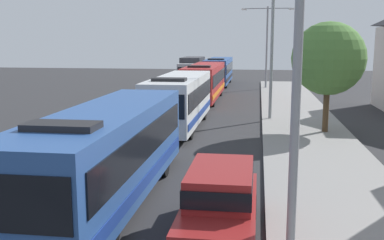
{
  "coord_description": "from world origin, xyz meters",
  "views": [
    {
      "loc": [
        3.3,
        -2.46,
        5.14
      ],
      "look_at": [
        0.62,
        16.04,
        1.88
      ],
      "focal_mm": 42.85,
      "sensor_mm": 36.0,
      "label": 1
    }
  ],
  "objects_px": {
    "bus_lead": "(109,152)",
    "streetlamp_far": "(267,39)",
    "bus_middle": "(205,81)",
    "bus_fourth_in_line": "(219,70)",
    "roadside_tree": "(328,59)",
    "bus_second_in_line": "(180,99)",
    "box_truck_oncoming": "(192,70)",
    "streetlamp_near": "(299,23)",
    "streetlamp_mid": "(272,35)",
    "white_suv": "(220,201)"
  },
  "relations": [
    {
      "from": "streetlamp_near",
      "to": "roadside_tree",
      "type": "bearing_deg",
      "value": 79.58
    },
    {
      "from": "bus_fourth_in_line",
      "to": "streetlamp_near",
      "type": "height_order",
      "value": "streetlamp_near"
    },
    {
      "from": "streetlamp_far",
      "to": "roadside_tree",
      "type": "relative_size",
      "value": 1.41
    },
    {
      "from": "bus_fourth_in_line",
      "to": "white_suv",
      "type": "height_order",
      "value": "bus_fourth_in_line"
    },
    {
      "from": "bus_second_in_line",
      "to": "streetlamp_mid",
      "type": "bearing_deg",
      "value": 30.47
    },
    {
      "from": "bus_fourth_in_line",
      "to": "white_suv",
      "type": "bearing_deg",
      "value": -84.98
    },
    {
      "from": "white_suv",
      "to": "bus_middle",
      "type": "bearing_deg",
      "value": 97.53
    },
    {
      "from": "bus_fourth_in_line",
      "to": "streetlamp_near",
      "type": "bearing_deg",
      "value": -82.95
    },
    {
      "from": "bus_lead",
      "to": "streetlamp_far",
      "type": "distance_m",
      "value": 36.8
    },
    {
      "from": "streetlamp_near",
      "to": "bus_fourth_in_line",
      "type": "bearing_deg",
      "value": 97.05
    },
    {
      "from": "bus_middle",
      "to": "roadside_tree",
      "type": "xyz_separation_m",
      "value": [
        8.32,
        -13.6,
        2.47
      ]
    },
    {
      "from": "bus_second_in_line",
      "to": "white_suv",
      "type": "distance_m",
      "value": 15.71
    },
    {
      "from": "bus_middle",
      "to": "streetlamp_far",
      "type": "height_order",
      "value": "streetlamp_far"
    },
    {
      "from": "bus_middle",
      "to": "streetlamp_near",
      "type": "height_order",
      "value": "streetlamp_near"
    },
    {
      "from": "bus_lead",
      "to": "streetlamp_near",
      "type": "relative_size",
      "value": 1.27
    },
    {
      "from": "box_truck_oncoming",
      "to": "bus_fourth_in_line",
      "type": "bearing_deg",
      "value": -12.87
    },
    {
      "from": "streetlamp_near",
      "to": "streetlamp_mid",
      "type": "relative_size",
      "value": 1.0
    },
    {
      "from": "white_suv",
      "to": "streetlamp_mid",
      "type": "distance_m",
      "value": 19.03
    },
    {
      "from": "roadside_tree",
      "to": "box_truck_oncoming",
      "type": "bearing_deg",
      "value": 112.19
    },
    {
      "from": "bus_middle",
      "to": "bus_fourth_in_line",
      "type": "bearing_deg",
      "value": 90.0
    },
    {
      "from": "box_truck_oncoming",
      "to": "streetlamp_near",
      "type": "xyz_separation_m",
      "value": [
        8.7,
        -44.4,
        3.79
      ]
    },
    {
      "from": "bus_fourth_in_line",
      "to": "white_suv",
      "type": "xyz_separation_m",
      "value": [
        3.7,
        -42.14,
        -0.66
      ]
    },
    {
      "from": "bus_lead",
      "to": "streetlamp_mid",
      "type": "distance_m",
      "value": 17.56
    },
    {
      "from": "streetlamp_mid",
      "to": "bus_fourth_in_line",
      "type": "bearing_deg",
      "value": 102.82
    },
    {
      "from": "bus_second_in_line",
      "to": "streetlamp_near",
      "type": "relative_size",
      "value": 1.2
    },
    {
      "from": "box_truck_oncoming",
      "to": "streetlamp_near",
      "type": "relative_size",
      "value": 0.82
    },
    {
      "from": "white_suv",
      "to": "roadside_tree",
      "type": "bearing_deg",
      "value": 72.18
    },
    {
      "from": "bus_second_in_line",
      "to": "streetlamp_mid",
      "type": "relative_size",
      "value": 1.2
    },
    {
      "from": "box_truck_oncoming",
      "to": "roadside_tree",
      "type": "height_order",
      "value": "roadside_tree"
    },
    {
      "from": "bus_fourth_in_line",
      "to": "streetlamp_mid",
      "type": "relative_size",
      "value": 1.34
    },
    {
      "from": "bus_lead",
      "to": "box_truck_oncoming",
      "type": "bearing_deg",
      "value": 94.63
    },
    {
      "from": "streetlamp_near",
      "to": "white_suv",
      "type": "bearing_deg",
      "value": 138.43
    },
    {
      "from": "streetlamp_mid",
      "to": "roadside_tree",
      "type": "bearing_deg",
      "value": -54.08
    },
    {
      "from": "box_truck_oncoming",
      "to": "bus_middle",
      "type": "bearing_deg",
      "value": -77.51
    },
    {
      "from": "white_suv",
      "to": "box_truck_oncoming",
      "type": "distance_m",
      "value": 43.47
    },
    {
      "from": "box_truck_oncoming",
      "to": "streetlamp_mid",
      "type": "distance_m",
      "value": 26.24
    },
    {
      "from": "streetlamp_mid",
      "to": "roadside_tree",
      "type": "distance_m",
      "value": 5.15
    },
    {
      "from": "box_truck_oncoming",
      "to": "bus_second_in_line",
      "type": "bearing_deg",
      "value": -83.19
    },
    {
      "from": "bus_fourth_in_line",
      "to": "streetlamp_far",
      "type": "height_order",
      "value": "streetlamp_far"
    },
    {
      "from": "bus_lead",
      "to": "bus_fourth_in_line",
      "type": "distance_m",
      "value": 40.0
    },
    {
      "from": "bus_lead",
      "to": "box_truck_oncoming",
      "type": "xyz_separation_m",
      "value": [
        -3.3,
        40.75,
        0.01
      ]
    },
    {
      "from": "white_suv",
      "to": "streetlamp_far",
      "type": "distance_m",
      "value": 38.64
    },
    {
      "from": "bus_second_in_line",
      "to": "streetlamp_far",
      "type": "xyz_separation_m",
      "value": [
        5.4,
        23.11,
        3.61
      ]
    },
    {
      "from": "streetlamp_near",
      "to": "streetlamp_mid",
      "type": "distance_m",
      "value": 19.94
    },
    {
      "from": "bus_middle",
      "to": "roadside_tree",
      "type": "relative_size",
      "value": 2.06
    },
    {
      "from": "bus_lead",
      "to": "bus_fourth_in_line",
      "type": "bearing_deg",
      "value": 90.0
    },
    {
      "from": "box_truck_oncoming",
      "to": "streetlamp_mid",
      "type": "xyz_separation_m",
      "value": [
        8.7,
        -24.47,
        3.76
      ]
    },
    {
      "from": "roadside_tree",
      "to": "bus_second_in_line",
      "type": "bearing_deg",
      "value": 174.09
    },
    {
      "from": "bus_second_in_line",
      "to": "streetlamp_mid",
      "type": "height_order",
      "value": "streetlamp_mid"
    },
    {
      "from": "bus_middle",
      "to": "streetlamp_near",
      "type": "distance_m",
      "value": 30.23
    }
  ]
}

